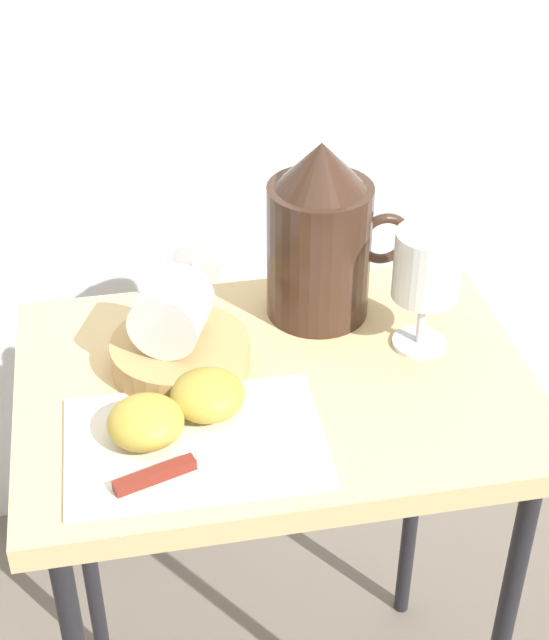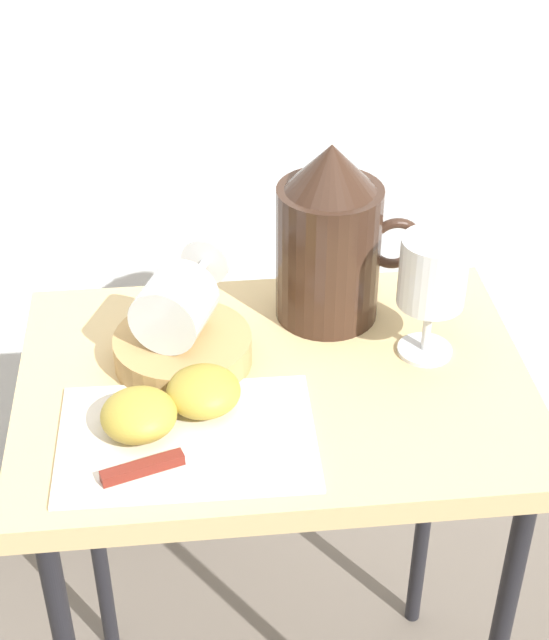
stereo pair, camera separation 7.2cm
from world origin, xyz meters
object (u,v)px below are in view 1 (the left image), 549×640
apple_half_left (146,422)px  apple_half_right (208,395)px  wine_glass_upright (427,271)px  pitcher (320,247)px  table (274,425)px  basket_tray (180,354)px  wine_glass_tipped_near (173,310)px  knife (188,464)px

apple_half_left → apple_half_right: (0.07, 0.03, 0.00)m
wine_glass_upright → pitcher: bearing=137.9°
table → apple_half_left: apple_half_left is taller
pitcher → table: bearing=-122.4°
table → apple_half_left: bearing=-152.2°
table → pitcher: (0.08, 0.12, 0.16)m
table → basket_tray: bearing=157.8°
basket_tray → apple_half_left: size_ratio=1.98×
table → wine_glass_tipped_near: size_ratio=4.25×
wine_glass_upright → apple_half_left: size_ratio=1.89×
basket_tray → wine_glass_upright: (0.28, -0.01, 0.08)m
apple_half_left → basket_tray: bearing=68.0°
table → basket_tray: (-0.10, 0.04, 0.09)m
table → pitcher: size_ratio=2.93×
apple_half_left → apple_half_right: bearing=24.8°
table → knife: 0.19m
table → pitcher: bearing=57.6°
wine_glass_upright → apple_half_left: bearing=-161.6°
table → knife: (-0.11, -0.13, 0.08)m
wine_glass_upright → wine_glass_tipped_near: size_ratio=0.97×
basket_tray → knife: (-0.01, -0.17, -0.01)m
apple_half_left → knife: size_ratio=0.37×
table → wine_glass_upright: 0.25m
pitcher → wine_glass_tipped_near: bearing=-157.8°
wine_glass_tipped_near → basket_tray: bearing=-54.1°
pitcher → basket_tray: bearing=-155.5°
pitcher → wine_glass_upright: (0.10, -0.09, 0.01)m
pitcher → wine_glass_tipped_near: (-0.18, -0.08, -0.02)m
apple_half_right → wine_glass_upright: bearing=16.7°
apple_half_right → pitcher: bearing=46.9°
knife → apple_half_left: bearing=125.3°
apple_half_left → pitcher: bearing=41.6°
pitcher → wine_glass_upright: bearing=-42.1°
basket_tray → wine_glass_upright: size_ratio=1.05×
wine_glass_upright → knife: (-0.29, -0.16, -0.09)m
pitcher → apple_half_right: bearing=-133.1°
basket_tray → apple_half_right: size_ratio=1.98×
pitcher → knife: bearing=-127.0°
wine_glass_tipped_near → knife: wine_glass_tipped_near is taller
wine_glass_upright → knife: size_ratio=0.70×
pitcher → knife: (-0.19, -0.25, -0.08)m
knife → basket_tray: bearing=86.0°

